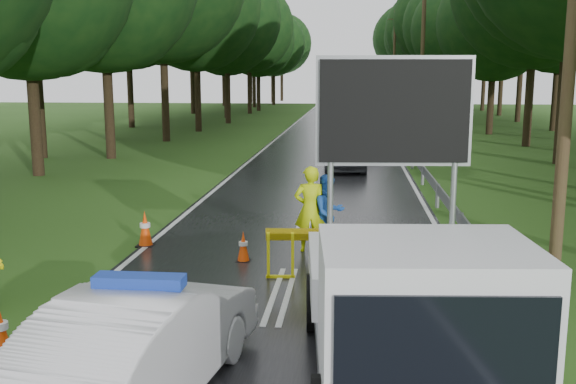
# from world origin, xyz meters

# --- Properties ---
(ground) EXTENTS (160.00, 160.00, 0.00)m
(ground) POSITION_xyz_m (0.00, 0.00, 0.00)
(ground) COLOR #2A4E16
(ground) RESTS_ON ground
(road) EXTENTS (7.00, 140.00, 0.02)m
(road) POSITION_xyz_m (0.00, 30.00, 0.01)
(road) COLOR black
(road) RESTS_ON ground
(guardrail) EXTENTS (0.12, 60.06, 0.70)m
(guardrail) POSITION_xyz_m (3.70, 29.67, 0.55)
(guardrail) COLOR gray
(guardrail) RESTS_ON ground
(utility_pole_near) EXTENTS (1.40, 0.24, 10.00)m
(utility_pole_near) POSITION_xyz_m (5.20, 2.00, 5.06)
(utility_pole_near) COLOR #4C3523
(utility_pole_near) RESTS_ON ground
(utility_pole_mid) EXTENTS (1.40, 0.24, 10.00)m
(utility_pole_mid) POSITION_xyz_m (5.20, 28.00, 5.06)
(utility_pole_mid) COLOR #4C3523
(utility_pole_mid) RESTS_ON ground
(utility_pole_far) EXTENTS (1.40, 0.24, 10.00)m
(utility_pole_far) POSITION_xyz_m (5.20, 54.00, 5.06)
(utility_pole_far) COLOR #4C3523
(utility_pole_far) RESTS_ON ground
(police_sedan) EXTENTS (2.16, 4.39, 1.52)m
(police_sedan) POSITION_xyz_m (-1.21, -3.80, 0.70)
(police_sedan) COLOR silver
(police_sedan) RESTS_ON ground
(work_truck) EXTENTS (2.61, 5.17, 3.99)m
(work_truck) POSITION_xyz_m (1.84, -3.30, 1.08)
(work_truck) COLOR gray
(work_truck) RESTS_ON ground
(barrier) EXTENTS (2.37, 0.24, 0.98)m
(barrier) POSITION_xyz_m (0.80, 1.00, 0.74)
(barrier) COLOR yellow
(barrier) RESTS_ON ground
(officer) EXTENTS (0.76, 0.56, 1.89)m
(officer) POSITION_xyz_m (0.31, 2.90, 0.94)
(officer) COLOR #CDE90C
(officer) RESTS_ON ground
(civilian) EXTENTS (1.04, 1.02, 1.69)m
(civilian) POSITION_xyz_m (0.71, 3.00, 0.85)
(civilian) COLOR #174396
(civilian) RESTS_ON ground
(queue_car_first) EXTENTS (1.88, 4.22, 1.41)m
(queue_car_first) POSITION_xyz_m (0.91, 15.61, 0.71)
(queue_car_first) COLOR #46484E
(queue_car_first) RESTS_ON ground
(queue_car_second) EXTENTS (2.35, 5.44, 1.56)m
(queue_car_second) POSITION_xyz_m (2.08, 23.73, 0.78)
(queue_car_second) COLOR #9B9DA3
(queue_car_second) RESTS_ON ground
(queue_car_third) EXTENTS (3.10, 5.80, 1.55)m
(queue_car_third) POSITION_xyz_m (1.56, 32.94, 0.78)
(queue_car_third) COLOR black
(queue_car_third) RESTS_ON ground
(queue_car_fourth) EXTENTS (1.81, 4.26, 1.37)m
(queue_car_fourth) POSITION_xyz_m (2.46, 38.94, 0.68)
(queue_car_fourth) COLOR #404248
(queue_car_fourth) RESTS_ON ground
(cone_near_left) EXTENTS (0.37, 0.37, 0.78)m
(cone_near_left) POSITION_xyz_m (-3.50, -2.88, 0.38)
(cone_near_left) COLOR black
(cone_near_left) RESTS_ON ground
(cone_center) EXTENTS (0.30, 0.30, 0.64)m
(cone_center) POSITION_xyz_m (-1.00, 2.00, 0.31)
(cone_center) COLOR black
(cone_center) RESTS_ON ground
(cone_far) EXTENTS (0.36, 0.36, 0.75)m
(cone_far) POSITION_xyz_m (1.40, 2.50, 0.36)
(cone_far) COLOR black
(cone_far) RESTS_ON ground
(cone_left_mid) EXTENTS (0.38, 0.38, 0.81)m
(cone_left_mid) POSITION_xyz_m (-3.40, 3.00, 0.39)
(cone_left_mid) COLOR black
(cone_left_mid) RESTS_ON ground
(cone_right) EXTENTS (0.31, 0.31, 0.65)m
(cone_right) POSITION_xyz_m (2.77, 1.50, 0.31)
(cone_right) COLOR black
(cone_right) RESTS_ON ground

